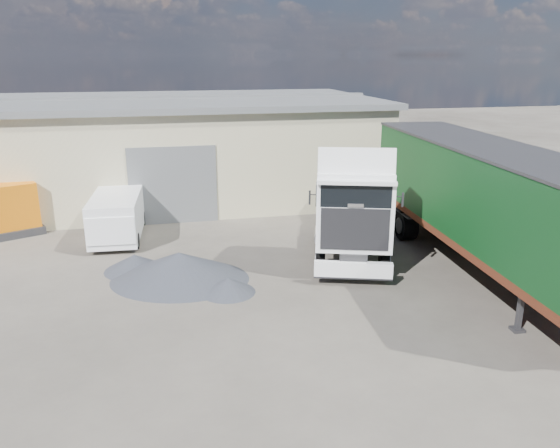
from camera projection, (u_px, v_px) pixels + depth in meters
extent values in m
plane|color=#27251F|center=(254.00, 312.00, 16.73)|extent=(120.00, 120.00, 0.00)
cube|color=beige|center=(94.00, 152.00, 29.66)|extent=(30.00, 12.00, 5.00)
cube|color=#545759|center=(89.00, 102.00, 28.87)|extent=(30.60, 12.60, 0.30)
cube|color=#545759|center=(173.00, 185.00, 25.09)|extent=(4.00, 0.08, 3.60)
cube|color=#545759|center=(88.00, 98.00, 28.81)|extent=(30.60, 0.40, 0.15)
cube|color=brown|center=(484.00, 202.00, 24.35)|extent=(0.35, 26.00, 2.50)
cylinder|color=black|center=(352.00, 260.00, 19.42)|extent=(2.77, 1.83, 1.10)
cylinder|color=black|center=(349.00, 229.00, 22.87)|extent=(2.81, 1.84, 1.10)
cylinder|color=black|center=(348.00, 219.00, 24.25)|extent=(2.81, 1.84, 1.10)
cube|color=#2D2D30|center=(350.00, 229.00, 21.67)|extent=(2.98, 6.80, 0.31)
cube|color=white|center=(353.00, 270.00, 18.47)|extent=(2.60, 1.06, 0.57)
cube|color=white|center=(354.00, 209.00, 19.23)|extent=(3.20, 3.06, 2.54)
cube|color=black|center=(355.00, 229.00, 18.21)|extent=(2.19, 0.76, 1.45)
cube|color=black|center=(356.00, 196.00, 17.89)|extent=(2.24, 0.76, 0.78)
cube|color=white|center=(355.00, 162.00, 18.94)|extent=(3.06, 2.70, 1.27)
cube|color=#0C594D|center=(317.00, 212.00, 19.82)|extent=(0.25, 0.74, 1.14)
cube|color=#0C594D|center=(390.00, 214.00, 19.59)|extent=(0.25, 0.74, 1.14)
cylinder|color=#2D2D30|center=(350.00, 214.00, 22.89)|extent=(1.44, 1.44, 0.12)
cube|color=#2D2D30|center=(520.00, 311.00, 15.40)|extent=(0.37, 0.37, 1.26)
cylinder|color=black|center=(425.00, 219.00, 24.07)|extent=(3.00, 1.41, 1.22)
cube|color=#2D2D30|center=(479.00, 245.00, 19.55)|extent=(1.81, 13.83, 0.40)
cube|color=#5E2A15|center=(480.00, 235.00, 19.44)|extent=(3.76, 13.95, 0.28)
cube|color=black|center=(485.00, 190.00, 18.96)|extent=(3.76, 13.95, 2.99)
cube|color=#2D2D30|center=(490.00, 147.00, 18.51)|extent=(3.83, 14.03, 0.09)
cylinder|color=black|center=(114.00, 242.00, 21.99)|extent=(1.98, 0.78, 0.67)
cylinder|color=black|center=(123.00, 219.00, 25.04)|extent=(1.98, 0.78, 0.67)
cube|color=white|center=(118.00, 214.00, 23.30)|extent=(2.20, 4.75, 1.72)
cube|color=white|center=(112.00, 228.00, 21.50)|extent=(1.92, 1.02, 1.11)
cube|color=black|center=(111.00, 213.00, 21.53)|extent=(1.77, 0.19, 0.61)
cone|color=#20232B|center=(179.00, 266.00, 19.00)|extent=(5.92, 5.92, 1.01)
cone|color=#20232B|center=(228.00, 285.00, 18.05)|extent=(2.22, 2.22, 0.51)
cone|color=#20232B|center=(135.00, 262.00, 19.89)|extent=(2.71, 2.71, 0.61)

